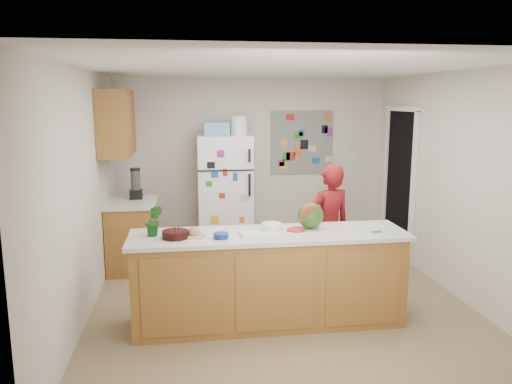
{
  "coord_description": "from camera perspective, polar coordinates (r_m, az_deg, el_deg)",
  "views": [
    {
      "loc": [
        -0.97,
        -5.09,
        2.18
      ],
      "look_at": [
        -0.23,
        0.2,
        1.19
      ],
      "focal_mm": 35.0,
      "sensor_mm": 36.0,
      "label": 1
    }
  ],
  "objects": [
    {
      "name": "peninsula_top",
      "position": [
        4.82,
        1.52,
        -4.93
      ],
      "size": [
        2.68,
        0.7,
        0.04
      ],
      "primitive_type": "cube",
      "color": "silver",
      "rests_on": "peninsula_base"
    },
    {
      "name": "person",
      "position": [
        5.82,
        8.33,
        -4.01
      ],
      "size": [
        0.61,
        0.48,
        1.47
      ],
      "primitive_type": "imported",
      "rotation": [
        0.0,
        0.0,
        3.41
      ],
      "color": "maroon",
      "rests_on": "floor"
    },
    {
      "name": "photo_collage",
      "position": [
        7.55,
        5.25,
        5.64
      ],
      "size": [
        0.95,
        0.01,
        0.95
      ],
      "primitive_type": "cube",
      "color": "slate",
      "rests_on": "wall_back"
    },
    {
      "name": "cutting_board",
      "position": [
        4.94,
        5.58,
        -4.28
      ],
      "size": [
        0.42,
        0.33,
        0.01
      ],
      "primitive_type": "cube",
      "rotation": [
        0.0,
        0.0,
        0.08
      ],
      "color": "white",
      "rests_on": "peninsula_top"
    },
    {
      "name": "wall_left",
      "position": [
        5.27,
        -19.21,
        -0.28
      ],
      "size": [
        0.02,
        4.5,
        2.5
      ],
      "primitive_type": "cube",
      "color": "beige",
      "rests_on": "ground"
    },
    {
      "name": "wall_right",
      "position": [
        5.97,
        22.11,
        0.73
      ],
      "size": [
        0.02,
        4.5,
        2.5
      ],
      "primitive_type": "cube",
      "color": "beige",
      "rests_on": "ground"
    },
    {
      "name": "potted_plant",
      "position": [
        4.78,
        -11.59,
        -3.19
      ],
      "size": [
        0.17,
        0.14,
        0.3
      ],
      "primitive_type": "imported",
      "rotation": [
        0.0,
        0.0,
        6.25
      ],
      "color": "#123C0F",
      "rests_on": "peninsula_top"
    },
    {
      "name": "ceiling",
      "position": [
        5.19,
        2.92,
        14.1
      ],
      "size": [
        4.0,
        4.5,
        0.02
      ],
      "primitive_type": "cube",
      "color": "white",
      "rests_on": "wall_back"
    },
    {
      "name": "wall_back",
      "position": [
        7.47,
        -0.45,
        3.32
      ],
      "size": [
        4.0,
        0.02,
        2.5
      ],
      "primitive_type": "cube",
      "color": "beige",
      "rests_on": "ground"
    },
    {
      "name": "white_bowl",
      "position": [
        4.95,
        1.79,
        -3.91
      ],
      "size": [
        0.22,
        0.22,
        0.06
      ],
      "primitive_type": "cylinder",
      "rotation": [
        0.0,
        0.0,
        -0.15
      ],
      "color": "silver",
      "rests_on": "peninsula_top"
    },
    {
      "name": "keys",
      "position": [
        4.96,
        13.63,
        -4.47
      ],
      "size": [
        0.1,
        0.05,
        0.01
      ],
      "primitive_type": "cube",
      "rotation": [
        0.0,
        0.0,
        0.04
      ],
      "color": "gray",
      "rests_on": "peninsula_top"
    },
    {
      "name": "paper_towel",
      "position": [
        4.74,
        -0.67,
        -4.82
      ],
      "size": [
        0.23,
        0.22,
        0.02
      ],
      "primitive_type": "cube",
      "rotation": [
        0.0,
        0.0,
        0.21
      ],
      "color": "white",
      "rests_on": "peninsula_top"
    },
    {
      "name": "cobalt_bowl",
      "position": [
        4.64,
        -4.02,
        -5.0
      ],
      "size": [
        0.18,
        0.18,
        0.05
      ],
      "primitive_type": "cylinder",
      "rotation": [
        0.0,
        0.0,
        0.39
      ],
      "color": "navy",
      "rests_on": "peninsula_top"
    },
    {
      "name": "blender_appliance",
      "position": [
        6.72,
        -13.58,
        0.84
      ],
      "size": [
        0.12,
        0.12,
        0.38
      ],
      "primitive_type": "cylinder",
      "color": "black",
      "rests_on": "side_counter_top"
    },
    {
      "name": "doorway",
      "position": [
        7.27,
        16.14,
        0.87
      ],
      "size": [
        0.03,
        0.85,
        2.04
      ],
      "primitive_type": "cube",
      "color": "black",
      "rests_on": "ground"
    },
    {
      "name": "fridge_top_bin",
      "position": [
        6.99,
        -4.55,
        7.24
      ],
      "size": [
        0.35,
        0.28,
        0.18
      ],
      "primitive_type": "cube",
      "color": "#5999B2",
      "rests_on": "refrigerator"
    },
    {
      "name": "floor",
      "position": [
        5.62,
        2.67,
        -12.47
      ],
      "size": [
        4.0,
        4.5,
        0.02
      ],
      "primitive_type": "cube",
      "color": "brown",
      "rests_on": "ground"
    },
    {
      "name": "upper_cabinets",
      "position": [
        6.45,
        -15.68,
        7.6
      ],
      "size": [
        0.35,
        1.0,
        0.8
      ],
      "primitive_type": "cube",
      "color": "brown",
      "rests_on": "wall_left"
    },
    {
      "name": "refrigerator",
      "position": [
        7.11,
        -3.64,
        -0.33
      ],
      "size": [
        0.75,
        0.7,
        1.7
      ],
      "primitive_type": "cube",
      "color": "silver",
      "rests_on": "floor"
    },
    {
      "name": "plate",
      "position": [
        4.74,
        -7.11,
        -4.93
      ],
      "size": [
        0.28,
        0.28,
        0.02
      ],
      "primitive_type": "cylinder",
      "rotation": [
        0.0,
        0.0,
        -0.3
      ],
      "color": "#C3B698",
      "rests_on": "peninsula_top"
    },
    {
      "name": "watermelon_slice",
      "position": [
        4.87,
        4.58,
        -4.29
      ],
      "size": [
        0.17,
        0.17,
        0.02
      ],
      "primitive_type": "cylinder",
      "color": "red",
      "rests_on": "cutting_board"
    },
    {
      "name": "side_counter_top",
      "position": [
        6.6,
        -14.07,
        -1.2
      ],
      "size": [
        0.64,
        0.84,
        0.04
      ],
      "primitive_type": "cube",
      "color": "silver",
      "rests_on": "side_counter_base"
    },
    {
      "name": "watermelon",
      "position": [
        4.94,
        6.23,
        -2.67
      ],
      "size": [
        0.26,
        0.26,
        0.26
      ],
      "primitive_type": "sphere",
      "color": "#225712",
      "rests_on": "cutting_board"
    },
    {
      "name": "peninsula_base",
      "position": [
        4.97,
        1.49,
        -10.05
      ],
      "size": [
        2.6,
        0.62,
        0.88
      ],
      "primitive_type": "cube",
      "color": "brown",
      "rests_on": "floor"
    },
    {
      "name": "cherry_bowl",
      "position": [
        4.69,
        -9.2,
        -4.8
      ],
      "size": [
        0.27,
        0.27,
        0.07
      ],
      "primitive_type": "cylinder",
      "rotation": [
        0.0,
        0.0,
        -0.12
      ],
      "color": "black",
      "rests_on": "peninsula_top"
    },
    {
      "name": "side_counter_base",
      "position": [
        6.71,
        -13.9,
        -4.97
      ],
      "size": [
        0.6,
        0.8,
        0.86
      ],
      "primitive_type": "cube",
      "color": "brown",
      "rests_on": "floor"
    }
  ]
}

